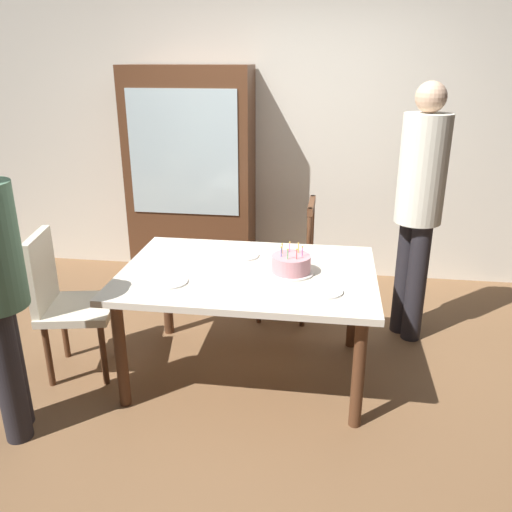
{
  "coord_description": "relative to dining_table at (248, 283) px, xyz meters",
  "views": [
    {
      "loc": [
        0.47,
        -2.94,
        1.95
      ],
      "look_at": [
        0.05,
        0.0,
        0.82
      ],
      "focal_mm": 36.73,
      "sensor_mm": 36.0,
      "label": 1
    }
  ],
  "objects": [
    {
      "name": "ground",
      "position": [
        0.0,
        0.0,
        -0.64
      ],
      "size": [
        6.4,
        6.4,
        0.0
      ],
      "primitive_type": "plane",
      "color": "brown"
    },
    {
      "name": "back_wall",
      "position": [
        0.0,
        1.85,
        0.66
      ],
      "size": [
        6.4,
        0.1,
        2.6
      ],
      "primitive_type": "cube",
      "color": "silver",
      "rests_on": "ground"
    },
    {
      "name": "dining_table",
      "position": [
        0.0,
        0.0,
        0.0
      ],
      "size": [
        1.56,
        1.09,
        0.72
      ],
      "color": "silver",
      "rests_on": "ground"
    },
    {
      "name": "birthday_cake",
      "position": [
        0.26,
        0.0,
        0.13
      ],
      "size": [
        0.28,
        0.28,
        0.18
      ],
      "color": "silver",
      "rests_on": "dining_table"
    },
    {
      "name": "plate_near_celebrant",
      "position": [
        -0.43,
        -0.24,
        0.09
      ],
      "size": [
        0.22,
        0.22,
        0.01
      ],
      "primitive_type": "cylinder",
      "color": "white",
      "rests_on": "dining_table"
    },
    {
      "name": "plate_far_side",
      "position": [
        -0.08,
        0.24,
        0.09
      ],
      "size": [
        0.22,
        0.22,
        0.01
      ],
      "primitive_type": "cylinder",
      "color": "white",
      "rests_on": "dining_table"
    },
    {
      "name": "plate_near_guest",
      "position": [
        0.47,
        -0.24,
        0.09
      ],
      "size": [
        0.22,
        0.22,
        0.01
      ],
      "primitive_type": "cylinder",
      "color": "white",
      "rests_on": "dining_table"
    },
    {
      "name": "fork_near_celebrant",
      "position": [
        -0.59,
        -0.23,
        0.08
      ],
      "size": [
        0.18,
        0.02,
        0.01
      ],
      "primitive_type": "cube",
      "rotation": [
        0.0,
        0.0,
        0.03
      ],
      "color": "silver",
      "rests_on": "dining_table"
    },
    {
      "name": "fork_far_side",
      "position": [
        -0.24,
        0.23,
        0.08
      ],
      "size": [
        0.18,
        0.02,
        0.01
      ],
      "primitive_type": "cube",
      "rotation": [
        0.0,
        0.0,
        -0.03
      ],
      "color": "silver",
      "rests_on": "dining_table"
    },
    {
      "name": "fork_near_guest",
      "position": [
        0.31,
        -0.25,
        0.08
      ],
      "size": [
        0.18,
        0.04,
        0.01
      ],
      "primitive_type": "cube",
      "rotation": [
        0.0,
        0.0,
        -0.14
      ],
      "color": "silver",
      "rests_on": "dining_table"
    },
    {
      "name": "chair_spindle_back",
      "position": [
        0.18,
        0.86,
        -0.19
      ],
      "size": [
        0.45,
        0.45,
        0.95
      ],
      "color": "#56331E",
      "rests_on": "ground"
    },
    {
      "name": "chair_upholstered",
      "position": [
        -1.17,
        -0.14,
        -0.11
      ],
      "size": [
        0.52,
        0.52,
        0.95
      ],
      "color": "beige",
      "rests_on": "ground"
    },
    {
      "name": "person_guest",
      "position": [
        1.09,
        0.68,
        0.4
      ],
      "size": [
        0.32,
        0.32,
        1.82
      ],
      "color": "#262328",
      "rests_on": "ground"
    },
    {
      "name": "china_cabinet",
      "position": [
        -0.76,
        1.56,
        0.31
      ],
      "size": [
        1.1,
        0.45,
        1.9
      ],
      "color": "#56331E",
      "rests_on": "ground"
    }
  ]
}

